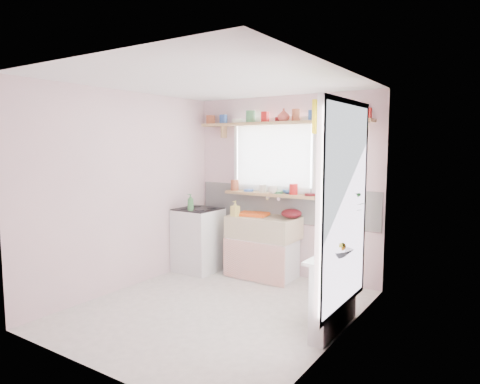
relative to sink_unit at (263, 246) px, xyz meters
The scene contains 19 objects.
room 1.31m from the sink_unit, 28.17° to the right, with size 3.20×3.20×3.20m.
sink_unit is the anchor object (origin of this frame).
cooker 0.98m from the sink_unit, 165.62° to the right, with size 0.58×0.58×0.93m.
radiator_ledge 1.82m from the sink_unit, 37.05° to the right, with size 0.22×0.95×0.78m.
windowsill 0.73m from the sink_unit, 90.00° to the left, with size 1.40×0.22×0.04m, color tan.
pine_shelf 1.70m from the sink_unit, 49.64° to the left, with size 2.52×0.24×0.04m, color tan.
shelf_crockery 1.78m from the sink_unit, 49.64° to the left, with size 2.47×0.11×0.12m.
sill_crockery 0.81m from the sink_unit, 104.89° to the left, with size 1.35×0.11×0.12m.
dish_tray 0.47m from the sink_unit, behind, with size 0.40×0.30×0.04m, color #F15315.
colander 0.62m from the sink_unit, 15.78° to the left, with size 0.28×0.28×0.13m, color #4F0D14.
jade_plant 1.65m from the sink_unit, 27.02° to the right, with size 0.53×0.46×0.59m, color #2C6F2D.
fruit_bowl 1.94m from the sink_unit, 39.06° to the right, with size 0.31×0.31×0.08m, color white.
herb_pot 2.15m from the sink_unit, 45.26° to the right, with size 0.10×0.07×0.19m, color #2F5B24.
soap_bottle_sink 0.65m from the sink_unit, 150.08° to the right, with size 0.10×0.10×0.21m, color #DCCB61.
sill_cup 0.79m from the sink_unit, 59.99° to the left, with size 0.13×0.13×0.10m, color beige.
sill_bowl 0.84m from the sink_unit, 42.65° to the left, with size 0.19×0.19×0.06m, color #3561AD.
shelf_vase 1.81m from the sink_unit, 26.54° to the left, with size 0.16×0.16×0.17m, color #97382E.
cooker_bottle 1.18m from the sink_unit, 152.84° to the right, with size 0.09×0.09×0.24m, color #38703D.
fruit 1.96m from the sink_unit, 38.81° to the right, with size 0.20×0.14×0.10m.
Camera 1 is at (2.76, -3.71, 1.83)m, focal length 32.00 mm.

